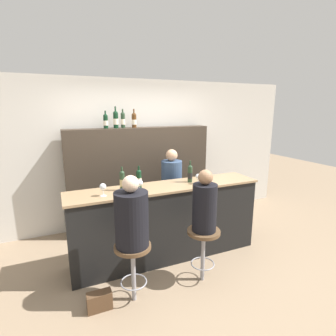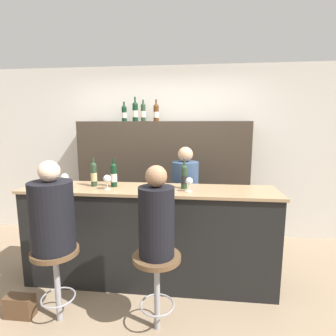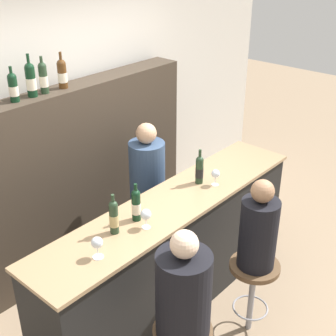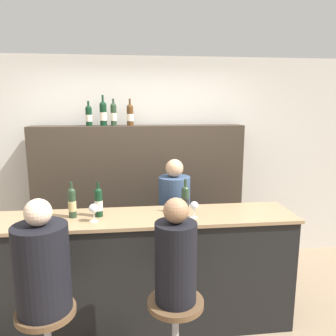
{
  "view_description": "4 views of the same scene",
  "coord_description": "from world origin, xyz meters",
  "px_view_note": "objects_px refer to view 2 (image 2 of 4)",
  "views": [
    {
      "loc": [
        -1.36,
        -2.9,
        2.1
      ],
      "look_at": [
        0.02,
        0.27,
        1.31
      ],
      "focal_mm": 28.0,
      "sensor_mm": 36.0,
      "label": 1
    },
    {
      "loc": [
        0.5,
        -2.39,
        1.72
      ],
      "look_at": [
        0.2,
        0.32,
        1.27
      ],
      "focal_mm": 28.0,
      "sensor_mm": 36.0,
      "label": 2
    },
    {
      "loc": [
        -2.44,
        -1.82,
        3.0
      ],
      "look_at": [
        0.0,
        0.32,
        1.34
      ],
      "focal_mm": 50.0,
      "sensor_mm": 36.0,
      "label": 3
    },
    {
      "loc": [
        -0.1,
        -2.48,
        2.02
      ],
      "look_at": [
        0.23,
        0.35,
        1.47
      ],
      "focal_mm": 35.0,
      "sensor_mm": 36.0,
      "label": 4
    }
  ],
  "objects_px": {
    "wine_bottle_backbar_1": "(135,112)",
    "wine_bottle_backbar_3": "(156,113)",
    "bar_stool_left": "(56,265)",
    "guest_seated_left": "(52,213)",
    "wine_bottle_counter_0": "(94,174)",
    "wine_glass_0": "(65,178)",
    "bar_stool_right": "(157,271)",
    "wine_bottle_counter_1": "(114,175)",
    "wine_bottle_backbar_2": "(143,112)",
    "wine_bottle_counter_2": "(184,176)",
    "wine_glass_2": "(189,181)",
    "wine_bottle_backbar_0": "(124,113)",
    "guest_seated_right": "(156,217)",
    "bartender": "(185,207)",
    "handbag": "(20,306)",
    "wine_glass_1": "(107,179)"
  },
  "relations": [
    {
      "from": "wine_bottle_counter_1",
      "to": "wine_bottle_backbar_0",
      "type": "xyz_separation_m",
      "value": [
        -0.19,
        1.14,
        0.7
      ]
    },
    {
      "from": "bar_stool_right",
      "to": "bar_stool_left",
      "type": "bearing_deg",
      "value": 180.0
    },
    {
      "from": "wine_bottle_backbar_0",
      "to": "wine_bottle_backbar_1",
      "type": "relative_size",
      "value": 0.81
    },
    {
      "from": "wine_glass_1",
      "to": "guest_seated_right",
      "type": "xyz_separation_m",
      "value": [
        0.61,
        -0.58,
        -0.18
      ]
    },
    {
      "from": "wine_bottle_counter_1",
      "to": "guest_seated_right",
      "type": "height_order",
      "value": "guest_seated_right"
    },
    {
      "from": "wine_bottle_backbar_0",
      "to": "guest_seated_right",
      "type": "xyz_separation_m",
      "value": [
        0.76,
        -1.85,
        -0.9
      ]
    },
    {
      "from": "guest_seated_left",
      "to": "bar_stool_right",
      "type": "height_order",
      "value": "guest_seated_left"
    },
    {
      "from": "wine_bottle_counter_1",
      "to": "wine_bottle_backbar_0",
      "type": "bearing_deg",
      "value": 99.25
    },
    {
      "from": "wine_bottle_backbar_0",
      "to": "wine_bottle_counter_2",
      "type": "bearing_deg",
      "value": -50.42
    },
    {
      "from": "wine_bottle_counter_0",
      "to": "bar_stool_right",
      "type": "distance_m",
      "value": 1.26
    },
    {
      "from": "bar_stool_right",
      "to": "wine_bottle_backbar_1",
      "type": "bearing_deg",
      "value": 107.83
    },
    {
      "from": "wine_bottle_backbar_3",
      "to": "wine_glass_0",
      "type": "xyz_separation_m",
      "value": [
        -0.78,
        -1.27,
        -0.73
      ]
    },
    {
      "from": "wine_bottle_counter_1",
      "to": "wine_bottle_backbar_3",
      "type": "height_order",
      "value": "wine_bottle_backbar_3"
    },
    {
      "from": "wine_bottle_counter_1",
      "to": "wine_bottle_backbar_2",
      "type": "distance_m",
      "value": 1.35
    },
    {
      "from": "wine_glass_0",
      "to": "wine_glass_2",
      "type": "height_order",
      "value": "wine_glass_0"
    },
    {
      "from": "wine_bottle_counter_0",
      "to": "wine_glass_0",
      "type": "distance_m",
      "value": 0.3
    },
    {
      "from": "wine_bottle_counter_2",
      "to": "bar_stool_left",
      "type": "xyz_separation_m",
      "value": [
        -1.07,
        -0.71,
        -0.66
      ]
    },
    {
      "from": "wine_glass_2",
      "to": "wine_bottle_backbar_1",
      "type": "bearing_deg",
      "value": 123.4
    },
    {
      "from": "wine_bottle_backbar_1",
      "to": "bartender",
      "type": "bearing_deg",
      "value": -35.37
    },
    {
      "from": "wine_bottle_counter_2",
      "to": "wine_bottle_backbar_0",
      "type": "distance_m",
      "value": 1.64
    },
    {
      "from": "wine_bottle_backbar_0",
      "to": "wine_bottle_backbar_3",
      "type": "height_order",
      "value": "wine_bottle_backbar_3"
    },
    {
      "from": "wine_bottle_counter_1",
      "to": "wine_bottle_backbar_2",
      "type": "height_order",
      "value": "wine_bottle_backbar_2"
    },
    {
      "from": "bartender",
      "to": "bar_stool_right",
      "type": "bearing_deg",
      "value": -97.27
    },
    {
      "from": "wine_bottle_backbar_1",
      "to": "wine_bottle_backbar_3",
      "type": "xyz_separation_m",
      "value": [
        0.31,
        -0.0,
        -0.02
      ]
    },
    {
      "from": "bar_stool_left",
      "to": "guest_seated_left",
      "type": "relative_size",
      "value": 0.87
    },
    {
      "from": "wine_bottle_counter_0",
      "to": "handbag",
      "type": "distance_m",
      "value": 1.39
    },
    {
      "from": "wine_bottle_backbar_1",
      "to": "wine_bottle_backbar_3",
      "type": "height_order",
      "value": "wine_bottle_backbar_1"
    },
    {
      "from": "wine_bottle_counter_2",
      "to": "wine_bottle_backbar_2",
      "type": "bearing_deg",
      "value": 120.03
    },
    {
      "from": "wine_bottle_backbar_1",
      "to": "bar_stool_right",
      "type": "distance_m",
      "value": 2.39
    },
    {
      "from": "wine_bottle_backbar_1",
      "to": "wine_glass_2",
      "type": "bearing_deg",
      "value": -56.6
    },
    {
      "from": "wine_glass_0",
      "to": "handbag",
      "type": "distance_m",
      "value": 1.24
    },
    {
      "from": "wine_glass_2",
      "to": "guest_seated_right",
      "type": "xyz_separation_m",
      "value": [
        -0.24,
        -0.58,
        -0.17
      ]
    },
    {
      "from": "wine_bottle_backbar_2",
      "to": "bar_stool_right",
      "type": "bearing_deg",
      "value": -75.57
    },
    {
      "from": "wine_bottle_counter_2",
      "to": "wine_bottle_backbar_3",
      "type": "bearing_deg",
      "value": 112.34
    },
    {
      "from": "wine_bottle_counter_2",
      "to": "handbag",
      "type": "bearing_deg",
      "value": -153.81
    },
    {
      "from": "bartender",
      "to": "handbag",
      "type": "bearing_deg",
      "value": -137.43
    },
    {
      "from": "wine_bottle_backbar_1",
      "to": "guest_seated_right",
      "type": "bearing_deg",
      "value": -72.17
    },
    {
      "from": "wine_bottle_counter_2",
      "to": "wine_glass_2",
      "type": "xyz_separation_m",
      "value": [
        0.06,
        -0.13,
        -0.02
      ]
    },
    {
      "from": "wine_bottle_backbar_1",
      "to": "wine_bottle_backbar_0",
      "type": "bearing_deg",
      "value": 180.0
    },
    {
      "from": "wine_bottle_backbar_2",
      "to": "wine_glass_2",
      "type": "height_order",
      "value": "wine_bottle_backbar_2"
    },
    {
      "from": "bar_stool_left",
      "to": "wine_bottle_counter_1",
      "type": "bearing_deg",
      "value": 66.67
    },
    {
      "from": "wine_glass_0",
      "to": "bar_stool_left",
      "type": "relative_size",
      "value": 0.24
    },
    {
      "from": "wine_bottle_counter_1",
      "to": "bar_stool_left",
      "type": "distance_m",
      "value": 1.02
    },
    {
      "from": "handbag",
      "to": "bar_stool_right",
      "type": "bearing_deg",
      "value": -0.0
    },
    {
      "from": "wine_bottle_counter_1",
      "to": "guest_seated_left",
      "type": "xyz_separation_m",
      "value": [
        -0.31,
        -0.71,
        -0.2
      ]
    },
    {
      "from": "wine_bottle_counter_1",
      "to": "bartender",
      "type": "relative_size",
      "value": 0.21
    },
    {
      "from": "wine_glass_2",
      "to": "handbag",
      "type": "height_order",
      "value": "wine_glass_2"
    },
    {
      "from": "wine_bottle_backbar_1",
      "to": "wine_glass_0",
      "type": "bearing_deg",
      "value": -110.28
    },
    {
      "from": "wine_bottle_backbar_3",
      "to": "guest_seated_right",
      "type": "height_order",
      "value": "wine_bottle_backbar_3"
    },
    {
      "from": "wine_bottle_counter_1",
      "to": "guest_seated_right",
      "type": "xyz_separation_m",
      "value": [
        0.58,
        -0.71,
        -0.2
      ]
    }
  ]
}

